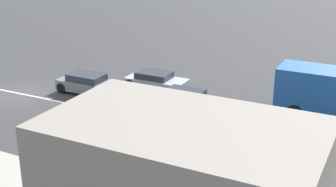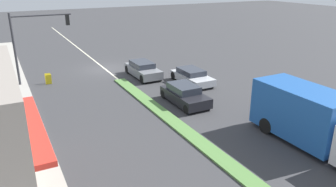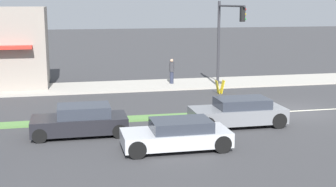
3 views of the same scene
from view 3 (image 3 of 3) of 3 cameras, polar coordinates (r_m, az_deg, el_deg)
The scene contains 7 objects.
lane_marking_center at distance 25.54m, azimuth 15.14°, elevation -2.08°, with size 0.16×60.00×0.01m, color beige.
traffic_signal_main at distance 29.89m, azimuth 7.09°, elevation 7.64°, with size 4.59×0.34×5.60m.
pedestrian at distance 32.19m, azimuth 0.45°, elevation 2.81°, with size 0.34×0.34×1.70m.
warning_aframe_sign at distance 29.48m, azimuth 6.34°, elevation 0.80°, with size 0.45×0.53×0.84m.
suv_grey at distance 21.84m, azimuth 8.58°, elevation -2.29°, with size 1.82×4.33×1.31m.
sedan_silver at distance 18.23m, azimuth 1.10°, elevation -5.04°, with size 1.85×4.17×1.18m.
sedan_dark at distance 20.47m, azimuth -10.62°, elevation -3.31°, with size 1.85×4.04×1.31m.
Camera 3 is at (-22.04, 11.59, 5.64)m, focal length 50.00 mm.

